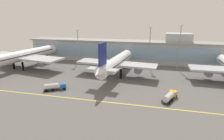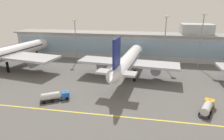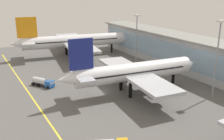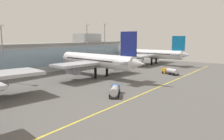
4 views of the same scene
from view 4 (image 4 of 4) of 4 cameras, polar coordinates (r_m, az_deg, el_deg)
ground_plane at (r=87.97m, az=-1.90°, el=-2.83°), size 180.00×180.00×0.00m
taxiway_centreline_stripe at (r=76.58m, az=11.16°, el=-4.71°), size 144.00×0.50×0.01m
terminal_building at (r=118.42m, az=-17.62°, el=3.43°), size 128.76×14.00×19.47m
airliner_near_right at (r=96.16m, az=-4.04°, el=2.41°), size 41.60×50.54×19.40m
airliner_far_right at (r=143.57m, az=9.74°, el=4.12°), size 40.02×51.76×17.95m
fuel_tanker_truck at (r=106.65m, az=14.72°, el=-0.27°), size 5.95×9.25×2.90m
baggage_tug_near at (r=66.39m, az=0.76°, el=-5.26°), size 8.96×6.86×2.90m
apron_light_mast_west at (r=120.39m, az=-6.49°, el=7.77°), size 1.80×1.80×24.26m
apron_light_mast_centre at (r=133.36m, az=-1.90°, el=8.17°), size 1.80×1.80×25.45m
apron_light_mast_east at (r=93.94m, az=-26.59°, el=5.96°), size 1.80×1.80×22.03m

